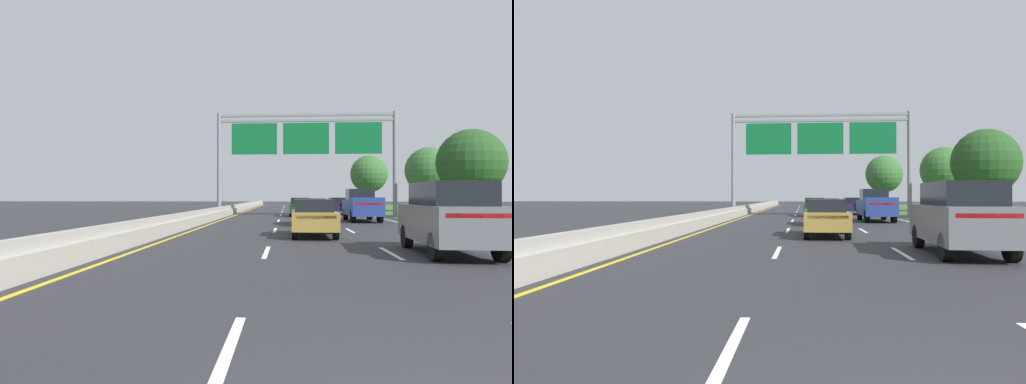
% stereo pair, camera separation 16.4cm
% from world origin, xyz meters
% --- Properties ---
extents(ground_plane, '(220.00, 220.00, 0.00)m').
position_xyz_m(ground_plane, '(0.00, 35.00, 0.00)').
color(ground_plane, '#2B2B30').
extents(lane_striping, '(11.96, 106.00, 0.01)m').
position_xyz_m(lane_striping, '(0.00, 34.54, 0.00)').
color(lane_striping, white).
rests_on(lane_striping, ground).
extents(grass_verge_right, '(14.00, 110.00, 0.02)m').
position_xyz_m(grass_verge_right, '(13.95, 35.00, 0.01)').
color(grass_verge_right, '#3D602D').
rests_on(grass_verge_right, ground).
extents(median_barrier_concrete, '(0.60, 110.00, 0.85)m').
position_xyz_m(median_barrier_concrete, '(-6.60, 35.00, 0.35)').
color(median_barrier_concrete, '#A8A399').
rests_on(median_barrier_concrete, ground).
extents(overhead_sign_gantry, '(15.06, 0.42, 8.74)m').
position_xyz_m(overhead_sign_gantry, '(0.30, 35.16, 6.20)').
color(overhead_sign_gantry, gray).
rests_on(overhead_sign_gantry, ground).
extents(pickup_truck_blue, '(2.02, 5.41, 2.20)m').
position_xyz_m(pickup_truck_blue, '(3.79, 28.14, 1.07)').
color(pickup_truck_blue, navy).
rests_on(pickup_truck_blue, ground).
extents(car_black_centre_lane_sedan, '(1.90, 4.43, 1.57)m').
position_xyz_m(car_black_centre_lane_sedan, '(0.20, 24.00, 0.82)').
color(car_black_centre_lane_sedan, black).
rests_on(car_black_centre_lane_sedan, ground).
extents(car_navy_right_lane_sedan, '(1.85, 4.41, 1.57)m').
position_xyz_m(car_navy_right_lane_sedan, '(3.51, 40.64, 0.82)').
color(car_navy_right_lane_sedan, '#161E47').
rests_on(car_navy_right_lane_sedan, ground).
extents(car_gold_centre_lane_sedan, '(1.88, 4.42, 1.57)m').
position_xyz_m(car_gold_centre_lane_sedan, '(-0.12, 16.11, 0.82)').
color(car_gold_centre_lane_sedan, '#A38438').
rests_on(car_gold_centre_lane_sedan, ground).
extents(car_darkgreen_centre_lane_sedan, '(1.83, 4.40, 1.57)m').
position_xyz_m(car_darkgreen_centre_lane_sedan, '(-0.19, 35.56, 0.82)').
color(car_darkgreen_centre_lane_sedan, '#193D23').
rests_on(car_darkgreen_centre_lane_sedan, ground).
extents(car_grey_right_lane_suv, '(2.02, 4.75, 2.11)m').
position_xyz_m(car_grey_right_lane_suv, '(3.49, 10.39, 1.10)').
color(car_grey_right_lane_suv, slate).
rests_on(car_grey_right_lane_suv, ground).
extents(roadside_tree_mid, '(5.03, 5.03, 6.76)m').
position_xyz_m(roadside_tree_mid, '(12.54, 32.09, 4.24)').
color(roadside_tree_mid, '#4C3823').
rests_on(roadside_tree_mid, ground).
extents(roadside_tree_far, '(5.06, 5.06, 7.08)m').
position_xyz_m(roadside_tree_far, '(14.15, 47.82, 4.54)').
color(roadside_tree_far, '#4C3823').
rests_on(roadside_tree_far, ground).
extents(roadside_tree_distant, '(5.00, 5.00, 7.21)m').
position_xyz_m(roadside_tree_distant, '(9.70, 59.39, 4.70)').
color(roadside_tree_distant, '#4C3823').
rests_on(roadside_tree_distant, ground).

